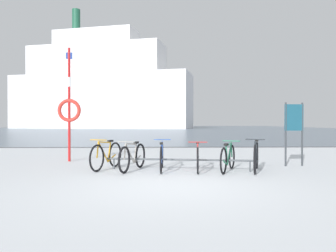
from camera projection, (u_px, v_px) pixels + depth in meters
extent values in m
cube|color=silver|center=(169.00, 200.00, 5.38)|extent=(80.00, 22.00, 0.08)
cube|color=slate|center=(162.00, 129.00, 71.36)|extent=(80.00, 110.00, 0.08)
cube|color=#47474C|center=(164.00, 148.00, 16.38)|extent=(80.00, 0.50, 0.05)
cylinder|color=#4C5156|center=(180.00, 160.00, 8.40)|extent=(3.87, 0.66, 0.05)
cylinder|color=#4C5156|center=(114.00, 164.00, 8.64)|extent=(0.04, 0.04, 0.28)
cylinder|color=#4C5156|center=(250.00, 166.00, 8.17)|extent=(0.04, 0.04, 0.28)
torus|color=black|center=(97.00, 158.00, 8.17)|extent=(0.28, 0.67, 0.69)
torus|color=black|center=(115.00, 155.00, 9.08)|extent=(0.28, 0.67, 0.69)
cylinder|color=gold|center=(103.00, 152.00, 8.46)|extent=(0.21, 0.49, 0.58)
cylinder|color=gold|center=(109.00, 152.00, 8.76)|extent=(0.09, 0.18, 0.52)
cylinder|color=gold|center=(105.00, 142.00, 8.53)|extent=(0.25, 0.61, 0.08)
cylinder|color=gold|center=(112.00, 158.00, 8.89)|extent=(0.18, 0.41, 0.19)
cylinder|color=gold|center=(98.00, 150.00, 8.20)|extent=(0.07, 0.11, 0.41)
cube|color=black|center=(111.00, 141.00, 8.83)|extent=(0.14, 0.22, 0.05)
cylinder|color=gold|center=(98.00, 140.00, 8.23)|extent=(0.44, 0.18, 0.02)
torus|color=black|center=(124.00, 160.00, 7.90)|extent=(0.25, 0.65, 0.66)
torus|color=black|center=(140.00, 156.00, 8.94)|extent=(0.25, 0.65, 0.66)
cylinder|color=gray|center=(130.00, 154.00, 8.24)|extent=(0.20, 0.55, 0.56)
cylinder|color=gray|center=(135.00, 153.00, 8.57)|extent=(0.09, 0.20, 0.50)
cylinder|color=gray|center=(131.00, 144.00, 8.31)|extent=(0.25, 0.68, 0.08)
cylinder|color=gray|center=(137.00, 159.00, 8.72)|extent=(0.18, 0.46, 0.18)
cylinder|color=gray|center=(125.00, 152.00, 7.94)|extent=(0.07, 0.12, 0.39)
cube|color=black|center=(136.00, 142.00, 8.65)|extent=(0.14, 0.21, 0.05)
cylinder|color=gray|center=(126.00, 142.00, 7.98)|extent=(0.45, 0.16, 0.02)
torus|color=black|center=(162.00, 155.00, 8.96)|extent=(0.06, 0.66, 0.66)
torus|color=black|center=(161.00, 160.00, 7.86)|extent=(0.06, 0.66, 0.66)
cylinder|color=#3359B2|center=(162.00, 152.00, 8.60)|extent=(0.06, 0.58, 0.57)
cylinder|color=#3359B2|center=(161.00, 154.00, 8.25)|extent=(0.04, 0.20, 0.51)
cylinder|color=#3359B2|center=(162.00, 143.00, 8.52)|extent=(0.06, 0.72, 0.08)
cylinder|color=#3359B2|center=(161.00, 162.00, 8.10)|extent=(0.05, 0.48, 0.18)
cylinder|color=#3359B2|center=(162.00, 148.00, 8.92)|extent=(0.04, 0.12, 0.40)
cube|color=black|center=(161.00, 143.00, 8.16)|extent=(0.09, 0.20, 0.05)
cylinder|color=#3359B2|center=(162.00, 140.00, 8.87)|extent=(0.46, 0.04, 0.02)
torus|color=black|center=(198.00, 160.00, 7.84)|extent=(0.11, 0.65, 0.65)
torus|color=black|center=(197.00, 156.00, 8.89)|extent=(0.11, 0.65, 0.65)
cylinder|color=#B22D2D|center=(198.00, 154.00, 8.18)|extent=(0.09, 0.55, 0.56)
cylinder|color=#B22D2D|center=(198.00, 154.00, 8.52)|extent=(0.06, 0.19, 0.50)
cylinder|color=#B22D2D|center=(198.00, 144.00, 8.26)|extent=(0.11, 0.68, 0.08)
cylinder|color=#B22D2D|center=(197.00, 160.00, 8.67)|extent=(0.08, 0.46, 0.18)
cylinder|color=#B22D2D|center=(198.00, 152.00, 7.88)|extent=(0.05, 0.12, 0.39)
cube|color=black|center=(197.00, 143.00, 8.60)|extent=(0.10, 0.21, 0.05)
cylinder|color=#B22D2D|center=(198.00, 142.00, 7.92)|extent=(0.46, 0.07, 0.02)
torus|color=black|center=(232.00, 157.00, 8.69)|extent=(0.30, 0.61, 0.65)
torus|color=black|center=(224.00, 161.00, 7.78)|extent=(0.30, 0.61, 0.65)
cylinder|color=#2D8C60|center=(229.00, 154.00, 8.40)|extent=(0.24, 0.49, 0.55)
cylinder|color=#2D8C60|center=(227.00, 156.00, 8.10)|extent=(0.11, 0.18, 0.49)
cylinder|color=#2D8C60|center=(229.00, 144.00, 8.32)|extent=(0.29, 0.61, 0.08)
cylinder|color=#2D8C60|center=(225.00, 163.00, 7.97)|extent=(0.21, 0.41, 0.18)
cylinder|color=#2D8C60|center=(232.00, 150.00, 8.66)|extent=(0.08, 0.11, 0.38)
cube|color=black|center=(226.00, 145.00, 8.03)|extent=(0.15, 0.22, 0.05)
cylinder|color=#2D8C60|center=(231.00, 141.00, 8.62)|extent=(0.43, 0.21, 0.02)
torus|color=black|center=(255.00, 159.00, 7.77)|extent=(0.27, 0.69, 0.71)
torus|color=black|center=(257.00, 155.00, 8.75)|extent=(0.27, 0.69, 0.71)
cylinder|color=#1E2328|center=(256.00, 153.00, 8.09)|extent=(0.21, 0.53, 0.61)
cylinder|color=#1E2328|center=(256.00, 153.00, 8.41)|extent=(0.10, 0.19, 0.54)
cylinder|color=#1E2328|center=(256.00, 142.00, 8.16)|extent=(0.26, 0.65, 0.09)
cylinder|color=#1E2328|center=(257.00, 159.00, 8.55)|extent=(0.18, 0.44, 0.19)
cylinder|color=#1E2328|center=(255.00, 150.00, 7.80)|extent=(0.07, 0.12, 0.43)
cube|color=black|center=(257.00, 141.00, 8.48)|extent=(0.14, 0.22, 0.05)
cylinder|color=#1E2328|center=(255.00, 139.00, 7.84)|extent=(0.44, 0.17, 0.02)
cylinder|color=#33383D|center=(286.00, 134.00, 9.25)|extent=(0.05, 0.05, 1.81)
cylinder|color=#33383D|center=(302.00, 134.00, 9.31)|extent=(0.05, 0.05, 1.81)
cube|color=navy|center=(294.00, 117.00, 9.28)|extent=(0.55, 0.09, 0.75)
cylinder|color=red|center=(69.00, 105.00, 10.40)|extent=(0.08, 0.08, 3.61)
cylinder|color=white|center=(69.00, 82.00, 10.39)|extent=(0.09, 0.09, 0.30)
torus|color=red|center=(69.00, 110.00, 10.40)|extent=(0.74, 0.11, 0.74)
cube|color=navy|center=(69.00, 56.00, 10.38)|extent=(0.20, 0.03, 0.20)
cube|color=white|center=(101.00, 102.00, 72.24)|extent=(41.01, 19.31, 11.73)
cube|color=white|center=(97.00, 61.00, 72.38)|extent=(31.00, 15.44, 6.45)
cube|color=white|center=(97.00, 39.00, 72.33)|extent=(19.06, 11.08, 3.28)
cylinder|color=#1E593F|center=(76.00, 21.00, 73.40)|extent=(1.78, 1.78, 5.28)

